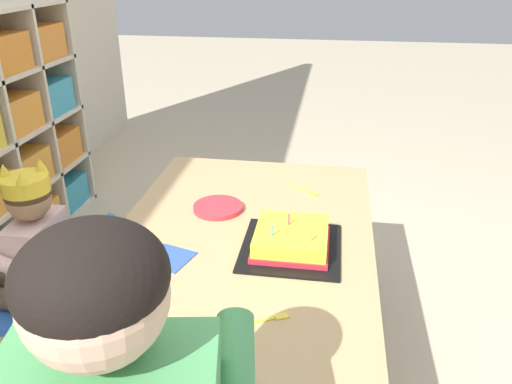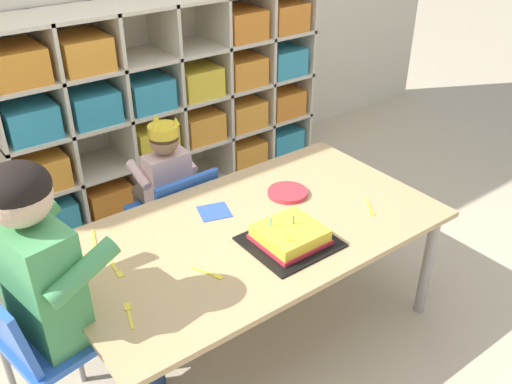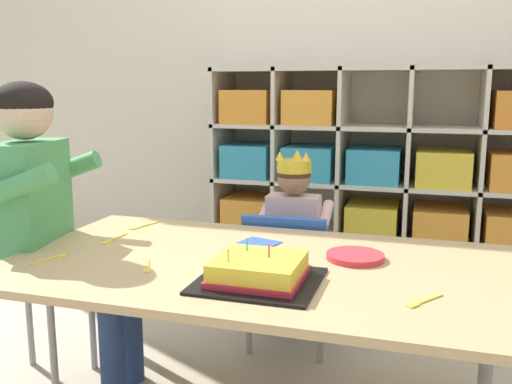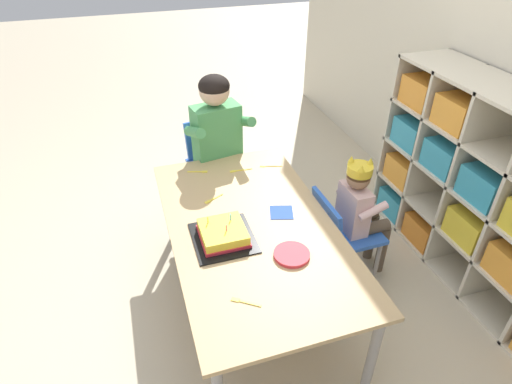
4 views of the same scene
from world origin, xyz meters
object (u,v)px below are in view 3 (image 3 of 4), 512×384
child_with_crown (295,224)px  fork_near_cake_tray (143,226)px  paper_plate_stack (355,256)px  activity_table (258,278)px  fork_near_child_seat (52,259)px  fork_scattered_mid_table (113,239)px  classroom_chair_adult_side (21,262)px  classroom_chair_blue (290,267)px  adult_helper_seated (48,204)px  fork_at_table_front_edge (423,301)px  birthday_cake_on_tray (258,272)px  fork_beside_plate_stack (147,267)px

child_with_crown → fork_near_cake_tray: 0.63m
paper_plate_stack → fork_near_cake_tray: size_ratio=1.27×
activity_table → fork_near_cake_tray: size_ratio=10.94×
fork_near_child_seat → fork_scattered_mid_table: size_ratio=0.87×
classroom_chair_adult_side → classroom_chair_blue: bearing=-66.0°
child_with_crown → paper_plate_stack: child_with_crown is taller
adult_helper_seated → fork_at_table_front_edge: size_ratio=9.24×
classroom_chair_blue → adult_helper_seated: 0.94m
birthday_cake_on_tray → fork_beside_plate_stack: (-0.34, 0.02, -0.03)m
paper_plate_stack → fork_at_table_front_edge: paper_plate_stack is taller
activity_table → fork_near_cake_tray: fork_near_cake_tray is taller
child_with_crown → fork_near_cake_tray: size_ratio=5.92×
adult_helper_seated → fork_scattered_mid_table: size_ratio=7.62×
classroom_chair_blue → fork_near_cake_tray: 0.60m
paper_plate_stack → fork_near_cake_tray: 0.83m
classroom_chair_blue → fork_at_table_front_edge: (0.51, -0.74, 0.20)m
classroom_chair_adult_side → paper_plate_stack: size_ratio=4.19×
paper_plate_stack → classroom_chair_blue: bearing=124.9°
classroom_chair_adult_side → fork_near_child_seat: classroom_chair_adult_side is taller
fork_at_table_front_edge → fork_scattered_mid_table: size_ratio=0.82×
classroom_chair_adult_side → fork_at_table_front_edge: classroom_chair_adult_side is taller
fork_near_cake_tray → fork_at_table_front_edge: same height
fork_near_child_seat → fork_at_table_front_edge: (1.08, -0.03, 0.00)m
child_with_crown → fork_scattered_mid_table: (-0.50, -0.58, 0.05)m
fork_scattered_mid_table → paper_plate_stack: bearing=-86.5°
activity_table → fork_near_child_seat: 0.63m
activity_table → paper_plate_stack: 0.30m
child_with_crown → fork_beside_plate_stack: (-0.25, -0.81, 0.05)m
child_with_crown → classroom_chair_adult_side: child_with_crown is taller
activity_table → birthday_cake_on_tray: 0.19m
birthday_cake_on_tray → fork_near_cake_tray: (-0.59, 0.45, -0.03)m
birthday_cake_on_tray → fork_scattered_mid_table: bearing=156.9°
activity_table → fork_near_child_seat: fork_near_child_seat is taller
paper_plate_stack → fork_at_table_front_edge: size_ratio=1.49×
fork_near_cake_tray → fork_beside_plate_stack: bearing=-132.1°
child_with_crown → fork_beside_plate_stack: size_ratio=6.87×
fork_near_cake_tray → fork_at_table_front_edge: (1.01, -0.47, 0.00)m
child_with_crown → fork_at_table_front_edge: bearing=120.0°
child_with_crown → fork_near_child_seat: (-0.57, -0.82, 0.05)m
adult_helper_seated → fork_at_table_front_edge: 1.24m
classroom_chair_blue → classroom_chair_adult_side: bearing=32.7°
child_with_crown → classroom_chair_adult_side: size_ratio=1.11×
adult_helper_seated → birthday_cake_on_tray: adult_helper_seated is taller
activity_table → child_with_crown: (-0.04, 0.67, 0.00)m
adult_helper_seated → fork_near_child_seat: 0.26m
fork_beside_plate_stack → classroom_chair_adult_side: bearing=49.1°
classroom_chair_blue → adult_helper_seated: adult_helper_seated is taller
adult_helper_seated → fork_near_child_seat: (0.14, -0.18, -0.13)m
fork_near_cake_tray → birthday_cake_on_tray: bearing=-109.5°
classroom_chair_blue → fork_scattered_mid_table: (-0.51, -0.47, 0.20)m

